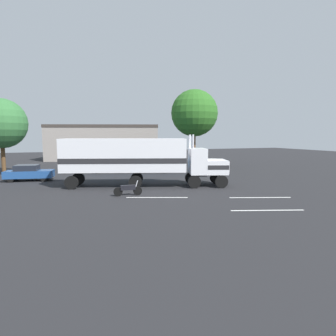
{
  "coord_description": "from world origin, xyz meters",
  "views": [
    {
      "loc": [
        -12.09,
        -22.84,
        4.45
      ],
      "look_at": [
        -3.13,
        0.6,
        1.6
      ],
      "focal_mm": 31.04,
      "sensor_mm": 36.0,
      "label": 1
    }
  ],
  "objects_px": {
    "person_bystander": "(135,173)",
    "tree_left": "(1,124)",
    "motorcycle": "(128,189)",
    "parked_bus": "(131,155)",
    "tree_center": "(194,113)",
    "semi_truck": "(137,158)",
    "parked_car": "(29,173)"
  },
  "relations": [
    {
      "from": "person_bystander",
      "to": "tree_left",
      "type": "xyz_separation_m",
      "value": [
        -12.53,
        10.19,
        4.83
      ]
    },
    {
      "from": "motorcycle",
      "to": "parked_bus",
      "type": "bearing_deg",
      "value": 75.1
    },
    {
      "from": "parked_bus",
      "to": "tree_center",
      "type": "xyz_separation_m",
      "value": [
        9.64,
        2.75,
        5.4
      ]
    },
    {
      "from": "semi_truck",
      "to": "person_bystander",
      "type": "relative_size",
      "value": 8.72
    },
    {
      "from": "tree_left",
      "to": "tree_center",
      "type": "height_order",
      "value": "tree_center"
    },
    {
      "from": "tree_left",
      "to": "parked_car",
      "type": "bearing_deg",
      "value": -62.63
    },
    {
      "from": "parked_car",
      "to": "motorcycle",
      "type": "relative_size",
      "value": 2.2
    },
    {
      "from": "person_bystander",
      "to": "parked_bus",
      "type": "bearing_deg",
      "value": 78.63
    },
    {
      "from": "motorcycle",
      "to": "tree_left",
      "type": "height_order",
      "value": "tree_left"
    },
    {
      "from": "person_bystander",
      "to": "motorcycle",
      "type": "distance_m",
      "value": 6.35
    },
    {
      "from": "person_bystander",
      "to": "tree_left",
      "type": "distance_m",
      "value": 16.86
    },
    {
      "from": "parked_car",
      "to": "motorcycle",
      "type": "height_order",
      "value": "parked_car"
    },
    {
      "from": "parked_car",
      "to": "tree_left",
      "type": "bearing_deg",
      "value": 117.37
    },
    {
      "from": "parked_bus",
      "to": "tree_left",
      "type": "relative_size",
      "value": 1.32
    },
    {
      "from": "parked_bus",
      "to": "tree_left",
      "type": "bearing_deg",
      "value": 168.06
    },
    {
      "from": "person_bystander",
      "to": "tree_center",
      "type": "bearing_deg",
      "value": 42.0
    },
    {
      "from": "parked_bus",
      "to": "motorcycle",
      "type": "distance_m",
      "value": 13.77
    },
    {
      "from": "semi_truck",
      "to": "motorcycle",
      "type": "bearing_deg",
      "value": -115.0
    },
    {
      "from": "motorcycle",
      "to": "tree_left",
      "type": "relative_size",
      "value": 0.25
    },
    {
      "from": "person_bystander",
      "to": "parked_car",
      "type": "height_order",
      "value": "person_bystander"
    },
    {
      "from": "tree_left",
      "to": "tree_center",
      "type": "bearing_deg",
      "value": -0.49
    },
    {
      "from": "semi_truck",
      "to": "person_bystander",
      "type": "distance_m",
      "value": 2.95
    },
    {
      "from": "semi_truck",
      "to": "tree_left",
      "type": "xyz_separation_m",
      "value": [
        -12.12,
        12.62,
        3.2
      ]
    },
    {
      "from": "semi_truck",
      "to": "parked_bus",
      "type": "bearing_deg",
      "value": 79.12
    },
    {
      "from": "person_bystander",
      "to": "tree_left",
      "type": "height_order",
      "value": "tree_left"
    },
    {
      "from": "semi_truck",
      "to": "person_bystander",
      "type": "height_order",
      "value": "semi_truck"
    },
    {
      "from": "person_bystander",
      "to": "parked_car",
      "type": "distance_m",
      "value": 10.48
    },
    {
      "from": "parked_car",
      "to": "tree_left",
      "type": "xyz_separation_m",
      "value": [
        -3.01,
        5.81,
        4.92
      ]
    },
    {
      "from": "person_bystander",
      "to": "parked_bus",
      "type": "relative_size",
      "value": 0.14
    },
    {
      "from": "semi_truck",
      "to": "tree_left",
      "type": "height_order",
      "value": "tree_left"
    },
    {
      "from": "semi_truck",
      "to": "tree_center",
      "type": "bearing_deg",
      "value": 47.21
    },
    {
      "from": "parked_bus",
      "to": "motorcycle",
      "type": "height_order",
      "value": "parked_bus"
    }
  ]
}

